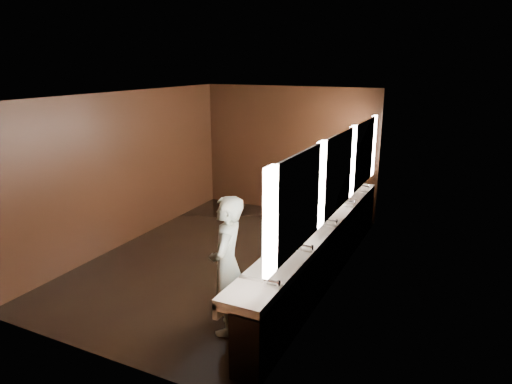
% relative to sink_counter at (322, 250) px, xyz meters
% --- Properties ---
extents(floor, '(6.00, 6.00, 0.00)m').
position_rel_sink_counter_xyz_m(floor, '(-1.79, 0.00, -0.50)').
color(floor, black).
rests_on(floor, ground).
extents(ceiling, '(4.00, 6.00, 0.02)m').
position_rel_sink_counter_xyz_m(ceiling, '(-1.79, 0.00, 2.30)').
color(ceiling, '#2D2D2B').
rests_on(ceiling, wall_back).
extents(wall_back, '(4.00, 0.02, 2.80)m').
position_rel_sink_counter_xyz_m(wall_back, '(-1.79, 3.00, 0.90)').
color(wall_back, black).
rests_on(wall_back, floor).
extents(wall_front, '(4.00, 0.02, 2.80)m').
position_rel_sink_counter_xyz_m(wall_front, '(-1.79, -3.00, 0.90)').
color(wall_front, black).
rests_on(wall_front, floor).
extents(wall_left, '(0.02, 6.00, 2.80)m').
position_rel_sink_counter_xyz_m(wall_left, '(-3.79, 0.00, 0.90)').
color(wall_left, black).
rests_on(wall_left, floor).
extents(wall_right, '(0.02, 6.00, 2.80)m').
position_rel_sink_counter_xyz_m(wall_right, '(0.21, 0.00, 0.90)').
color(wall_right, black).
rests_on(wall_right, floor).
extents(sink_counter, '(0.55, 5.40, 1.01)m').
position_rel_sink_counter_xyz_m(sink_counter, '(0.00, 0.00, 0.00)').
color(sink_counter, black).
rests_on(sink_counter, floor).
extents(mirror_band, '(0.06, 5.03, 1.15)m').
position_rel_sink_counter_xyz_m(mirror_band, '(0.19, -0.00, 1.25)').
color(mirror_band, white).
rests_on(mirror_band, wall_right).
extents(person, '(0.58, 0.73, 1.77)m').
position_rel_sink_counter_xyz_m(person, '(-0.64, -1.86, 0.39)').
color(person, '#88BCCC').
rests_on(person, floor).
extents(trash_bin, '(0.34, 0.34, 0.50)m').
position_rel_sink_counter_xyz_m(trash_bin, '(-0.22, -2.07, -0.25)').
color(trash_bin, black).
rests_on(trash_bin, floor).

